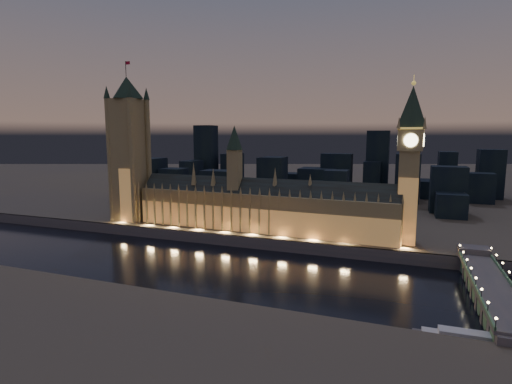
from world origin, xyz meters
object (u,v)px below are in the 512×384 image
(elizabeth_tower, at_px, (410,152))
(westminster_bridge, at_px, (489,288))
(victoria_tower, at_px, (129,143))
(palace_of_westminster, at_px, (258,206))
(river_boat, at_px, (468,339))

(elizabeth_tower, relative_size, westminster_bridge, 0.96)
(victoria_tower, bearing_deg, westminster_bridge, -14.34)
(palace_of_westminster, xyz_separation_m, westminster_bridge, (141.45, -65.20, -20.38))
(palace_of_westminster, height_order, westminster_bridge, palace_of_westminster)
(palace_of_westminster, bearing_deg, victoria_tower, 179.91)
(elizabeth_tower, height_order, river_boat, elizabeth_tower)
(westminster_bridge, height_order, river_boat, westminster_bridge)
(elizabeth_tower, relative_size, river_boat, 2.74)
(westminster_bridge, distance_m, river_boat, 50.29)
(elizabeth_tower, distance_m, westminster_bridge, 97.88)
(victoria_tower, relative_size, elizabeth_tower, 1.20)
(river_boat, bearing_deg, victoria_tower, 154.82)
(elizabeth_tower, bearing_deg, westminster_bridge, -60.01)
(westminster_bridge, xyz_separation_m, river_boat, (-14.91, -47.83, -4.44))
(river_boat, bearing_deg, westminster_bridge, 72.69)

